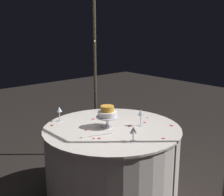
# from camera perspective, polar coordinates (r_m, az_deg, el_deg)

# --- Properties ---
(ground_plane) EXTENTS (12.00, 12.00, 0.00)m
(ground_plane) POSITION_cam_1_polar(r_m,az_deg,el_deg) (3.21, 0.00, -18.52)
(ground_plane) COLOR black
(decorative_arch) EXTENTS (1.91, 0.06, 2.15)m
(decorative_arch) POSITION_cam_1_polar(r_m,az_deg,el_deg) (3.10, 7.39, 7.72)
(decorative_arch) COLOR #473D2D
(decorative_arch) RESTS_ON ground
(main_table) EXTENTS (1.34, 1.34, 0.75)m
(main_table) POSITION_cam_1_polar(r_m,az_deg,el_deg) (3.02, 0.00, -12.45)
(main_table) COLOR silver
(main_table) RESTS_ON ground
(tiered_cake) EXTENTS (0.22, 0.22, 0.21)m
(tiered_cake) POSITION_cam_1_polar(r_m,az_deg,el_deg) (2.84, -0.91, -2.99)
(tiered_cake) COLOR silver
(tiered_cake) RESTS_ON main_table
(wine_glass_0) EXTENTS (0.06, 0.06, 0.13)m
(wine_glass_0) POSITION_cam_1_polar(r_m,az_deg,el_deg) (2.51, 4.13, -6.37)
(wine_glass_0) COLOR silver
(wine_glass_0) RESTS_ON main_table
(wine_glass_1) EXTENTS (0.06, 0.06, 0.15)m
(wine_glass_1) POSITION_cam_1_polar(r_m,az_deg,el_deg) (3.07, -10.19, -2.35)
(wine_glass_1) COLOR silver
(wine_glass_1) RESTS_ON main_table
(wine_glass_2) EXTENTS (0.06, 0.06, 0.17)m
(wine_glass_2) POSITION_cam_1_polar(r_m,az_deg,el_deg) (2.89, 5.62, -3.00)
(wine_glass_2) COLOR silver
(wine_glass_2) RESTS_ON main_table
(cake_knife) EXTENTS (0.11, 0.29, 0.01)m
(cake_knife) POSITION_cam_1_polar(r_m,az_deg,el_deg) (2.66, -3.29, -7.25)
(cake_knife) COLOR silver
(cake_knife) RESTS_ON main_table
(rose_petal_0) EXTENTS (0.04, 0.04, 0.00)m
(rose_petal_0) POSITION_cam_1_polar(r_m,az_deg,el_deg) (2.60, -2.50, -7.79)
(rose_petal_0) COLOR red
(rose_petal_0) RESTS_ON main_table
(rose_petal_1) EXTENTS (0.04, 0.03, 0.00)m
(rose_petal_1) POSITION_cam_1_polar(r_m,az_deg,el_deg) (3.02, 6.32, -4.73)
(rose_petal_1) COLOR red
(rose_petal_1) RESTS_ON main_table
(rose_petal_2) EXTENTS (0.03, 0.03, 0.00)m
(rose_petal_2) POSITION_cam_1_polar(r_m,az_deg,el_deg) (2.60, -3.57, -7.80)
(rose_petal_2) COLOR red
(rose_petal_2) RESTS_ON main_table
(rose_petal_3) EXTENTS (0.03, 0.04, 0.00)m
(rose_petal_3) POSITION_cam_1_polar(r_m,az_deg,el_deg) (2.91, 3.43, -5.43)
(rose_petal_3) COLOR red
(rose_petal_3) RESTS_ON main_table
(rose_petal_4) EXTENTS (0.04, 0.04, 0.00)m
(rose_petal_4) POSITION_cam_1_polar(r_m,az_deg,el_deg) (2.64, 9.91, -7.72)
(rose_petal_4) COLOR red
(rose_petal_4) RESTS_ON main_table
(rose_petal_5) EXTENTS (0.04, 0.03, 0.00)m
(rose_petal_5) POSITION_cam_1_polar(r_m,az_deg,el_deg) (2.98, 11.42, -5.24)
(rose_petal_5) COLOR red
(rose_petal_5) RESTS_ON main_table
(rose_petal_6) EXTENTS (0.04, 0.03, 0.00)m
(rose_petal_6) POSITION_cam_1_polar(r_m,az_deg,el_deg) (2.98, -11.54, -5.20)
(rose_petal_6) COLOR red
(rose_petal_6) RESTS_ON main_table
(rose_petal_7) EXTENTS (0.04, 0.05, 0.00)m
(rose_petal_7) POSITION_cam_1_polar(r_m,az_deg,el_deg) (3.12, -3.67, -4.07)
(rose_petal_7) COLOR red
(rose_petal_7) RESTS_ON main_table
(rose_petal_8) EXTENTS (0.03, 0.03, 0.00)m
(rose_petal_8) POSITION_cam_1_polar(r_m,az_deg,el_deg) (2.81, -5.08, -6.20)
(rose_petal_8) COLOR red
(rose_petal_8) RESTS_ON main_table
(rose_petal_9) EXTENTS (0.03, 0.03, 0.00)m
(rose_petal_9) POSITION_cam_1_polar(r_m,az_deg,el_deg) (3.18, 6.83, -3.81)
(rose_petal_9) COLOR red
(rose_petal_9) RESTS_ON main_table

